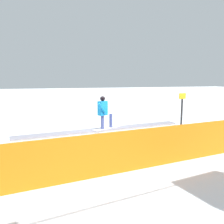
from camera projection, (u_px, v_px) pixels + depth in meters
The scene contains 5 objects.
ground_plane at pixel (104, 141), 10.44m from camera, with size 120.00×120.00×0.00m, color white.
grind_box at pixel (104, 135), 10.40m from camera, with size 7.75×1.53×0.57m.
snowboarder at pixel (104, 111), 10.18m from camera, with size 1.44×0.95×1.46m.
safety_fence at pixel (135, 150), 7.03m from camera, with size 10.69×0.06×1.27m, color orange.
trail_marker at pixel (182, 111), 12.25m from camera, with size 0.40×0.10×2.04m.
Camera 1 is at (2.76, 9.77, 2.78)m, focal length 37.12 mm.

